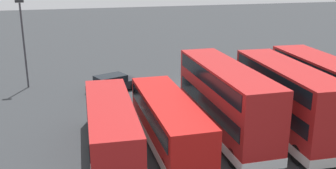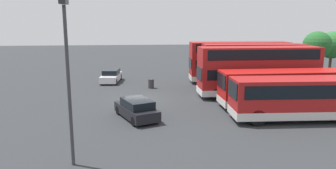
{
  "view_description": "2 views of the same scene",
  "coord_description": "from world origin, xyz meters",
  "px_view_note": "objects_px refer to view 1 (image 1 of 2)",
  "views": [
    {
      "loc": [
        9.35,
        32.4,
        10.5
      ],
      "look_at": [
        2.09,
        4.91,
        1.84
      ],
      "focal_mm": 42.06,
      "sensor_mm": 36.0,
      "label": 1
    },
    {
      "loc": [
        27.38,
        -0.27,
        6.69
      ],
      "look_at": [
        0.31,
        2.5,
        1.35
      ],
      "focal_mm": 33.87,
      "sensor_mm": 36.0,
      "label": 2
    }
  ],
  "objects_px": {
    "bus_single_deck_fourth": "(169,121)",
    "waste_bin_yellow": "(232,82)",
    "bus_double_decker_near_end": "(327,92)",
    "car_small_green": "(251,65)",
    "bus_double_decker_second": "(286,99)",
    "car_hatchback_silver": "(112,83)",
    "lamp_post_tall": "(23,37)",
    "bus_double_decker_third": "(225,99)",
    "bus_single_deck_fifth": "(111,126)"
  },
  "relations": [
    {
      "from": "car_hatchback_silver",
      "to": "waste_bin_yellow",
      "type": "distance_m",
      "value": 10.6
    },
    {
      "from": "car_hatchback_silver",
      "to": "bus_single_deck_fifth",
      "type": "bearing_deg",
      "value": 82.76
    },
    {
      "from": "bus_double_decker_second",
      "to": "waste_bin_yellow",
      "type": "height_order",
      "value": "bus_double_decker_second"
    },
    {
      "from": "car_hatchback_silver",
      "to": "waste_bin_yellow",
      "type": "bearing_deg",
      "value": 171.68
    },
    {
      "from": "car_hatchback_silver",
      "to": "lamp_post_tall",
      "type": "distance_m",
      "value": 8.67
    },
    {
      "from": "bus_double_decker_third",
      "to": "car_small_green",
      "type": "xyz_separation_m",
      "value": [
        -8.73,
        -13.88,
        -1.75
      ]
    },
    {
      "from": "bus_single_deck_fifth",
      "to": "car_hatchback_silver",
      "type": "height_order",
      "value": "bus_single_deck_fifth"
    },
    {
      "from": "car_hatchback_silver",
      "to": "waste_bin_yellow",
      "type": "xyz_separation_m",
      "value": [
        -10.49,
        1.53,
        -0.22
      ]
    },
    {
      "from": "bus_double_decker_third",
      "to": "car_hatchback_silver",
      "type": "bearing_deg",
      "value": -62.43
    },
    {
      "from": "bus_single_deck_fourth",
      "to": "car_small_green",
      "type": "xyz_separation_m",
      "value": [
        -12.54,
        -14.47,
        -0.92
      ]
    },
    {
      "from": "car_hatchback_silver",
      "to": "lamp_post_tall",
      "type": "relative_size",
      "value": 0.6
    },
    {
      "from": "bus_double_decker_near_end",
      "to": "car_small_green",
      "type": "bearing_deg",
      "value": -96.87
    },
    {
      "from": "bus_single_deck_fourth",
      "to": "waste_bin_yellow",
      "type": "relative_size",
      "value": 10.73
    },
    {
      "from": "bus_single_deck_fourth",
      "to": "waste_bin_yellow",
      "type": "height_order",
      "value": "bus_single_deck_fourth"
    },
    {
      "from": "bus_single_deck_fifth",
      "to": "car_small_green",
      "type": "distance_m",
      "value": 21.52
    },
    {
      "from": "bus_double_decker_second",
      "to": "bus_double_decker_third",
      "type": "relative_size",
      "value": 0.96
    },
    {
      "from": "bus_single_deck_fourth",
      "to": "lamp_post_tall",
      "type": "distance_m",
      "value": 17.54
    },
    {
      "from": "bus_single_deck_fifth",
      "to": "car_small_green",
      "type": "xyz_separation_m",
      "value": [
        -15.97,
        -14.39,
        -0.92
      ]
    },
    {
      "from": "bus_double_decker_third",
      "to": "lamp_post_tall",
      "type": "xyz_separation_m",
      "value": [
        12.92,
        -14.11,
        2.08
      ]
    },
    {
      "from": "car_hatchback_silver",
      "to": "bus_double_decker_second",
      "type": "bearing_deg",
      "value": 128.54
    },
    {
      "from": "waste_bin_yellow",
      "to": "car_hatchback_silver",
      "type": "bearing_deg",
      "value": -8.32
    },
    {
      "from": "bus_double_decker_third",
      "to": "car_hatchback_silver",
      "type": "xyz_separation_m",
      "value": [
        5.77,
        -11.06,
        -1.75
      ]
    },
    {
      "from": "bus_single_deck_fourth",
      "to": "car_small_green",
      "type": "height_order",
      "value": "bus_single_deck_fourth"
    },
    {
      "from": "car_hatchback_silver",
      "to": "lamp_post_tall",
      "type": "bearing_deg",
      "value": -23.14
    },
    {
      "from": "bus_single_deck_fifth",
      "to": "bus_double_decker_near_end",
      "type": "bearing_deg",
      "value": -179.88
    },
    {
      "from": "bus_double_decker_third",
      "to": "lamp_post_tall",
      "type": "distance_m",
      "value": 19.25
    },
    {
      "from": "waste_bin_yellow",
      "to": "bus_double_decker_third",
      "type": "bearing_deg",
      "value": 63.66
    },
    {
      "from": "bus_double_decker_near_end",
      "to": "car_hatchback_silver",
      "type": "distance_m",
      "value": 17.3
    },
    {
      "from": "bus_double_decker_near_end",
      "to": "bus_single_deck_fourth",
      "type": "height_order",
      "value": "bus_double_decker_near_end"
    },
    {
      "from": "bus_double_decker_second",
      "to": "car_small_green",
      "type": "relative_size",
      "value": 2.23
    },
    {
      "from": "bus_single_deck_fifth",
      "to": "car_small_green",
      "type": "bearing_deg",
      "value": -137.98
    },
    {
      "from": "bus_double_decker_second",
      "to": "car_hatchback_silver",
      "type": "height_order",
      "value": "bus_double_decker_second"
    },
    {
      "from": "bus_double_decker_near_end",
      "to": "car_small_green",
      "type": "height_order",
      "value": "bus_double_decker_near_end"
    },
    {
      "from": "waste_bin_yellow",
      "to": "bus_single_deck_fifth",
      "type": "bearing_deg",
      "value": 40.01
    },
    {
      "from": "bus_double_decker_second",
      "to": "bus_double_decker_near_end",
      "type": "bearing_deg",
      "value": -172.94
    },
    {
      "from": "bus_double_decker_third",
      "to": "waste_bin_yellow",
      "type": "xyz_separation_m",
      "value": [
        -4.72,
        -9.52,
        -1.97
      ]
    },
    {
      "from": "car_small_green",
      "to": "waste_bin_yellow",
      "type": "distance_m",
      "value": 5.93
    },
    {
      "from": "bus_double_decker_near_end",
      "to": "bus_single_deck_fourth",
      "type": "relative_size",
      "value": 1.09
    },
    {
      "from": "bus_double_decker_second",
      "to": "lamp_post_tall",
      "type": "height_order",
      "value": "lamp_post_tall"
    },
    {
      "from": "bus_double_decker_near_end",
      "to": "bus_double_decker_second",
      "type": "bearing_deg",
      "value": 7.06
    },
    {
      "from": "bus_double_decker_third",
      "to": "bus_single_deck_fifth",
      "type": "height_order",
      "value": "bus_double_decker_third"
    },
    {
      "from": "lamp_post_tall",
      "to": "car_hatchback_silver",
      "type": "bearing_deg",
      "value": 156.86
    },
    {
      "from": "bus_single_deck_fifth",
      "to": "car_hatchback_silver",
      "type": "bearing_deg",
      "value": -97.24
    },
    {
      "from": "bus_single_deck_fourth",
      "to": "car_hatchback_silver",
      "type": "distance_m",
      "value": 11.85
    },
    {
      "from": "bus_single_deck_fifth",
      "to": "waste_bin_yellow",
      "type": "xyz_separation_m",
      "value": [
        -11.96,
        -10.03,
        -1.14
      ]
    },
    {
      "from": "car_hatchback_silver",
      "to": "bus_single_deck_fourth",
      "type": "bearing_deg",
      "value": 99.54
    },
    {
      "from": "bus_double_decker_second",
      "to": "car_small_green",
      "type": "bearing_deg",
      "value": -108.67
    },
    {
      "from": "car_small_green",
      "to": "bus_single_deck_fifth",
      "type": "bearing_deg",
      "value": 42.02
    },
    {
      "from": "bus_double_decker_second",
      "to": "waste_bin_yellow",
      "type": "distance_m",
      "value": 10.64
    },
    {
      "from": "bus_single_deck_fifth",
      "to": "bus_double_decker_second",
      "type": "bearing_deg",
      "value": 178.05
    }
  ]
}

